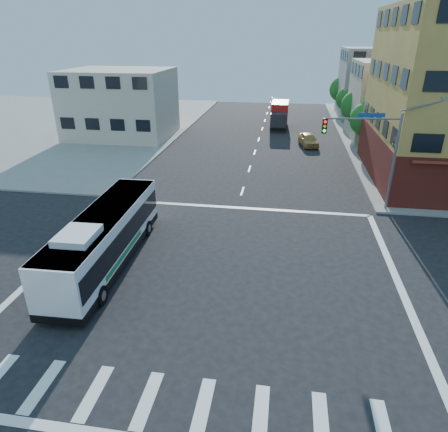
# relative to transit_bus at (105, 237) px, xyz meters

# --- Properties ---
(ground) EXTENTS (120.00, 120.00, 0.00)m
(ground) POSITION_rel_transit_bus_xyz_m (6.15, -0.54, -1.65)
(ground) COLOR black
(ground) RESTS_ON ground
(sidewalk_nw) EXTENTS (50.00, 50.00, 0.15)m
(sidewalk_nw) POSITION_rel_transit_bus_xyz_m (-28.85, 34.46, -1.57)
(sidewalk_nw) COLOR gray
(sidewalk_nw) RESTS_ON ground
(building_east_near) EXTENTS (12.06, 10.06, 9.00)m
(building_east_near) POSITION_rel_transit_bus_xyz_m (23.13, 33.44, 2.86)
(building_east_near) COLOR #C0B193
(building_east_near) RESTS_ON ground
(building_east_far) EXTENTS (12.06, 10.06, 10.00)m
(building_east_far) POSITION_rel_transit_bus_xyz_m (23.13, 47.44, 3.36)
(building_east_far) COLOR gray
(building_east_far) RESTS_ON ground
(building_west) EXTENTS (12.06, 10.06, 8.00)m
(building_west) POSITION_rel_transit_bus_xyz_m (-10.87, 29.44, 2.36)
(building_west) COLOR beige
(building_west) RESTS_ON ground
(signal_mast_ne) EXTENTS (7.91, 1.13, 8.07)m
(signal_mast_ne) POSITION_rel_transit_bus_xyz_m (15.23, 10.08, 3.33)
(signal_mast_ne) COLOR slate
(signal_mast_ne) RESTS_ON ground
(street_tree_a) EXTENTS (3.60, 3.60, 5.53)m
(street_tree_a) POSITION_rel_transit_bus_xyz_m (18.05, 27.39, 1.94)
(street_tree_a) COLOR #342013
(street_tree_a) RESTS_ON ground
(street_tree_b) EXTENTS (3.80, 3.80, 5.79)m
(street_tree_b) POSITION_rel_transit_bus_xyz_m (18.05, 35.39, 2.11)
(street_tree_b) COLOR #342013
(street_tree_b) RESTS_ON ground
(street_tree_c) EXTENTS (3.40, 3.40, 5.29)m
(street_tree_c) POSITION_rel_transit_bus_xyz_m (18.05, 43.39, 1.81)
(street_tree_c) COLOR #342013
(street_tree_c) RESTS_ON ground
(street_tree_d) EXTENTS (4.00, 4.00, 6.03)m
(street_tree_d) POSITION_rel_transit_bus_xyz_m (18.05, 51.39, 2.23)
(street_tree_d) COLOR #342013
(street_tree_d) RESTS_ON ground
(transit_bus) EXTENTS (2.76, 11.43, 3.37)m
(transit_bus) POSITION_rel_transit_bus_xyz_m (0.00, 0.00, 0.00)
(transit_bus) COLOR black
(transit_bus) RESTS_ON ground
(box_truck) EXTENTS (2.26, 7.35, 3.30)m
(box_truck) POSITION_rel_transit_bus_xyz_m (8.36, 37.88, -0.05)
(box_truck) COLOR #25242A
(box_truck) RESTS_ON ground
(parked_car) EXTENTS (2.56, 4.52, 1.45)m
(parked_car) POSITION_rel_transit_bus_xyz_m (11.98, 28.18, -0.92)
(parked_car) COLOR #BE9147
(parked_car) RESTS_ON ground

